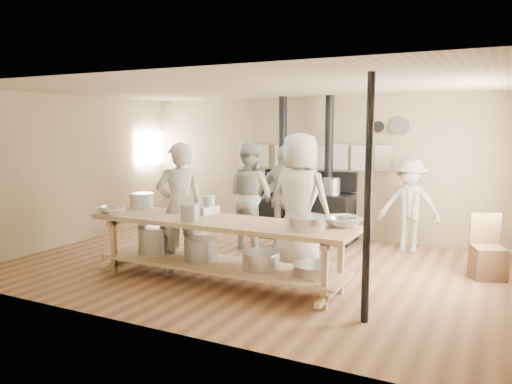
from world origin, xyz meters
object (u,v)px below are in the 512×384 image
stove (303,210)px  cook_by_window (409,205)px  prep_table (219,244)px  cook_left (251,196)px  chair (488,259)px  cook_far_left (180,207)px  roasting_pan (200,209)px  cook_right (286,197)px  cook_center (300,201)px

stove → cook_by_window: (1.92, -0.17, 0.26)m
prep_table → cook_left: 1.95m
cook_left → chair: cook_left is taller
cook_far_left → stove: bearing=-147.7°
cook_left → stove: bearing=-94.2°
cook_far_left → cook_by_window: 3.76m
cook_far_left → cook_left: 1.65m
cook_left → roasting_pan: cook_left is taller
cook_by_window → cook_left: bearing=-157.8°
cook_right → roasting_pan: bearing=73.4°
cook_left → roasting_pan: bearing=108.3°
stove → cook_right: (0.03, -0.91, 0.36)m
cook_right → chair: cook_right is taller
cook_far_left → cook_right: size_ratio=1.05×
stove → roasting_pan: size_ratio=5.45×
stove → chair: stove is taller
roasting_pan → chair: bearing=22.5°
cook_center → cook_by_window: size_ratio=1.27×
stove → cook_center: 1.99m
cook_far_left → cook_right: cook_far_left is taller
prep_table → roasting_pan: size_ratio=7.55×
cook_far_left → cook_by_window: size_ratio=1.19×
cook_right → cook_by_window: size_ratio=1.13×
cook_far_left → chair: cook_far_left is taller
cook_far_left → prep_table: bearing=121.3°
prep_table → cook_far_left: 0.90m
cook_left → chair: size_ratio=2.06×
cook_by_window → roasting_pan: bearing=-134.2°
chair → cook_far_left: bearing=-178.1°
cook_center → chair: cook_center is taller
stove → roasting_pan: stove is taller
prep_table → cook_right: (0.03, 2.10, 0.36)m
cook_far_left → cook_right: 2.04m
cook_left → cook_right: size_ratio=1.03×
cook_far_left → roasting_pan: (0.26, 0.10, -0.02)m
stove → cook_left: (-0.50, -1.17, 0.38)m
chair → stove: bearing=139.1°
cook_right → prep_table: bearing=89.5°
stove → chair: size_ratio=2.98×
cook_by_window → chair: size_ratio=1.78×
prep_table → cook_by_window: bearing=56.0°
stove → cook_far_left: bearing=-105.5°
cook_far_left → chair: (3.92, 1.62, -0.66)m
stove → cook_right: bearing=-88.0°
prep_table → roasting_pan: 0.72m
cook_right → roasting_pan: size_ratio=3.68×
cook_center → cook_left: bearing=-22.9°
cook_far_left → chair: size_ratio=2.11×
stove → prep_table: 3.02m
cook_center → cook_by_window: bearing=-120.4°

